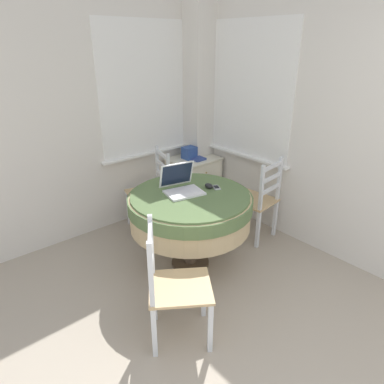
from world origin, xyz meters
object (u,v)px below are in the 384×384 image
Objects in this scene: computer_mouse at (209,186)px; dining_chair_camera_near at (173,286)px; storage_box at (189,153)px; book_on_cabinet at (197,158)px; laptop at (181,186)px; cell_phone at (216,187)px; round_dining_table at (190,208)px; dining_chair_near_right_window at (257,200)px; corner_cabinet at (194,183)px; dining_chair_near_back_window at (152,192)px.

dining_chair_camera_near is at bearing -146.23° from computer_mouse.
book_on_cabinet is (0.05, -0.09, -0.06)m from storage_box.
laptop reaches higher than cell_phone.
cell_phone is 0.13× the size of dining_chair_camera_near.
storage_box is 0.12m from book_on_cabinet.
storage_box reaches higher than round_dining_table.
cell_phone is (0.06, -0.04, -0.02)m from computer_mouse.
computer_mouse is 0.73m from dining_chair_near_right_window.
book_on_cabinet is at bearing 58.02° from cell_phone.
laptop is 1.00m from dining_chair_camera_near.
round_dining_table is at bearing 177.99° from computer_mouse.
corner_cabinet is (0.64, 0.95, -0.43)m from computer_mouse.
dining_chair_near_right_window is at bearing -4.22° from round_dining_table.
round_dining_table is at bearing 169.97° from cell_phone.
storage_box reaches higher than cell_phone.
round_dining_table is 2.92× the size of laptop.
book_on_cabinet is at bearing 54.41° from computer_mouse.
cell_phone is at bearing 30.30° from dining_chair_camera_near.
corner_cabinet is (-0.02, 1.00, -0.11)m from dining_chair_near_right_window.
dining_chair_camera_near is at bearing -133.09° from storage_box.
storage_box is at bearing 58.89° from computer_mouse.
cell_phone reaches higher than round_dining_table.
cell_phone is 0.13× the size of dining_chair_near_back_window.
computer_mouse is 0.10× the size of dining_chair_near_back_window.
laptop is 4.28× the size of computer_mouse.
dining_chair_near_back_window reaches higher than computer_mouse.
dining_chair_camera_near is 2.16m from storage_box.
storage_box is at bearing 62.31° from cell_phone.
dining_chair_near_right_window is at bearing 18.99° from dining_chair_camera_near.
round_dining_table is at bearing -78.60° from laptop.
dining_chair_near_back_window is at bearing 97.66° from cell_phone.
laptop reaches higher than dining_chair_camera_near.
computer_mouse reaches higher than round_dining_table.
dining_chair_near_right_window is (0.89, -0.16, -0.36)m from laptop.
cell_phone is at bearing -10.03° from round_dining_table.
dining_chair_near_back_window reaches higher than book_on_cabinet.
laptop is 0.33m from cell_phone.
dining_chair_near_back_window is 4.91× the size of book_on_cabinet.
round_dining_table is at bearing -129.80° from storage_box.
book_on_cabinet is (0.00, -0.06, 0.34)m from corner_cabinet.
round_dining_table is 0.27m from computer_mouse.
dining_chair_near_back_window and dining_chair_camera_near have the same top height.
dining_chair_camera_near is at bearing -135.67° from book_on_cabinet.
computer_mouse is 0.10× the size of dining_chair_near_right_window.
round_dining_table is at bearing 42.16° from dining_chair_camera_near.
dining_chair_camera_near is (-0.92, -0.54, -0.31)m from cell_phone.
computer_mouse is 1.14m from storage_box.
round_dining_table reaches higher than book_on_cabinet.
cell_phone is at bearing -36.26° from computer_mouse.
storage_box is (0.83, 0.88, -0.06)m from laptop.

